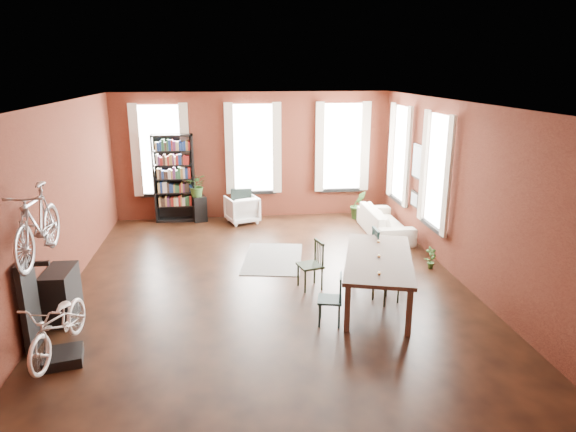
{
  "coord_description": "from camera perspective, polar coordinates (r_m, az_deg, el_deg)",
  "views": [
    {
      "loc": [
        -0.66,
        -8.53,
        3.75
      ],
      "look_at": [
        0.43,
        0.6,
        1.1
      ],
      "focal_mm": 32.0,
      "sensor_mm": 36.0,
      "label": 1
    }
  ],
  "objects": [
    {
      "name": "room",
      "position": [
        9.34,
        -1.12,
        6.12
      ],
      "size": [
        9.0,
        9.04,
        3.22
      ],
      "color": "black",
      "rests_on": "ground"
    },
    {
      "name": "dining_table",
      "position": [
        8.66,
        9.93,
        -6.97
      ],
      "size": [
        1.66,
        2.52,
        0.79
      ],
      "primitive_type": "cube",
      "rotation": [
        0.0,
        0.0,
        -0.28
      ],
      "color": "#4A382C",
      "rests_on": "ground"
    },
    {
      "name": "dining_chair_a",
      "position": [
        7.88,
        4.67,
        -9.22
      ],
      "size": [
        0.44,
        0.44,
        0.79
      ],
      "primitive_type": "cube",
      "rotation": [
        0.0,
        0.0,
        -1.8
      ],
      "color": "#1C3D3D",
      "rests_on": "ground"
    },
    {
      "name": "dining_chair_b",
      "position": [
        9.05,
        2.47,
        -5.48
      ],
      "size": [
        0.48,
        0.48,
        0.86
      ],
      "primitive_type": "cube",
      "rotation": [
        0.0,
        0.0,
        -1.31
      ],
      "color": "#1D2E1B",
      "rests_on": "ground"
    },
    {
      "name": "dining_chair_c",
      "position": [
        8.7,
        10.86,
        -6.97
      ],
      "size": [
        0.47,
        0.47,
        0.78
      ],
      "primitive_type": "cube",
      "rotation": [
        0.0,
        0.0,
        1.98
      ],
      "color": "black",
      "rests_on": "ground"
    },
    {
      "name": "dining_chair_d",
      "position": [
        9.71,
        10.65,
        -4.01
      ],
      "size": [
        0.43,
        0.43,
        0.92
      ],
      "primitive_type": "cube",
      "rotation": [
        0.0,
        0.0,
        1.58
      ],
      "color": "#1B3C3B",
      "rests_on": "ground"
    },
    {
      "name": "bookshelf",
      "position": [
        13.17,
        -12.53,
        4.09
      ],
      "size": [
        1.0,
        0.32,
        2.2
      ],
      "primitive_type": "cube",
      "color": "black",
      "rests_on": "ground"
    },
    {
      "name": "white_armchair",
      "position": [
        12.94,
        -5.14,
        0.9
      ],
      "size": [
        0.91,
        0.88,
        0.75
      ],
      "primitive_type": "imported",
      "rotation": [
        0.0,
        0.0,
        3.47
      ],
      "color": "white",
      "rests_on": "ground"
    },
    {
      "name": "cream_sofa",
      "position": [
        12.17,
        10.73,
        -0.15
      ],
      "size": [
        0.61,
        2.08,
        0.81
      ],
      "primitive_type": "imported",
      "rotation": [
        0.0,
        0.0,
        1.57
      ],
      "color": "beige",
      "rests_on": "ground"
    },
    {
      "name": "striped_rug",
      "position": [
        10.53,
        -1.68,
        -4.75
      ],
      "size": [
        1.44,
        2.0,
        0.01
      ],
      "primitive_type": "cube",
      "rotation": [
        0.0,
        0.0,
        -0.17
      ],
      "color": "black",
      "rests_on": "ground"
    },
    {
      "name": "bike_trainer",
      "position": [
        7.65,
        -23.7,
        -14.16
      ],
      "size": [
        0.58,
        0.58,
        0.14
      ],
      "primitive_type": "cube",
      "rotation": [
        0.0,
        0.0,
        0.21
      ],
      "color": "black",
      "rests_on": "ground"
    },
    {
      "name": "bike_wall_rack",
      "position": [
        7.91,
        -26.78,
        -8.86
      ],
      "size": [
        0.16,
        0.6,
        1.3
      ],
      "primitive_type": "cube",
      "color": "black",
      "rests_on": "ground"
    },
    {
      "name": "console_table",
      "position": [
        8.74,
        -23.9,
        -7.93
      ],
      "size": [
        0.4,
        0.8,
        0.8
      ],
      "primitive_type": "cube",
      "color": "black",
      "rests_on": "ground"
    },
    {
      "name": "plant_stand",
      "position": [
        13.2,
        -9.8,
        0.79
      ],
      "size": [
        0.4,
        0.4,
        0.65
      ],
      "primitive_type": "cube",
      "rotation": [
        0.0,
        0.0,
        0.27
      ],
      "color": "black",
      "rests_on": "ground"
    },
    {
      "name": "plant_by_sofa",
      "position": [
        13.39,
        7.76,
        0.4
      ],
      "size": [
        0.53,
        0.8,
        0.33
      ],
      "primitive_type": "imported",
      "rotation": [
        0.0,
        0.0,
        0.18
      ],
      "color": "#325C25",
      "rests_on": "ground"
    },
    {
      "name": "plant_small",
      "position": [
        10.38,
        15.53,
        -5.25
      ],
      "size": [
        0.35,
        0.49,
        0.16
      ],
      "primitive_type": "imported",
      "rotation": [
        0.0,
        0.0,
        0.31
      ],
      "color": "#345E25",
      "rests_on": "ground"
    },
    {
      "name": "bicycle_floor",
      "position": [
        7.28,
        -24.44,
        -8.4
      ],
      "size": [
        0.65,
        0.88,
        1.54
      ],
      "primitive_type": "imported",
      "rotation": [
        0.0,
        0.0,
        -0.15
      ],
      "color": "silver",
      "rests_on": "bike_trainer"
    },
    {
      "name": "bicycle_hung",
      "position": [
        7.36,
        -26.4,
        1.67
      ],
      "size": [
        0.47,
        1.0,
        1.66
      ],
      "primitive_type": "imported",
      "color": "#A5A8AD",
      "rests_on": "bike_wall_rack"
    },
    {
      "name": "plant_on_stand",
      "position": [
        13.07,
        -10.04,
        3.11
      ],
      "size": [
        0.58,
        0.63,
        0.45
      ],
      "primitive_type": "imported",
      "rotation": [
        0.0,
        0.0,
        -0.09
      ],
      "color": "#335F26",
      "rests_on": "plant_stand"
    }
  ]
}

